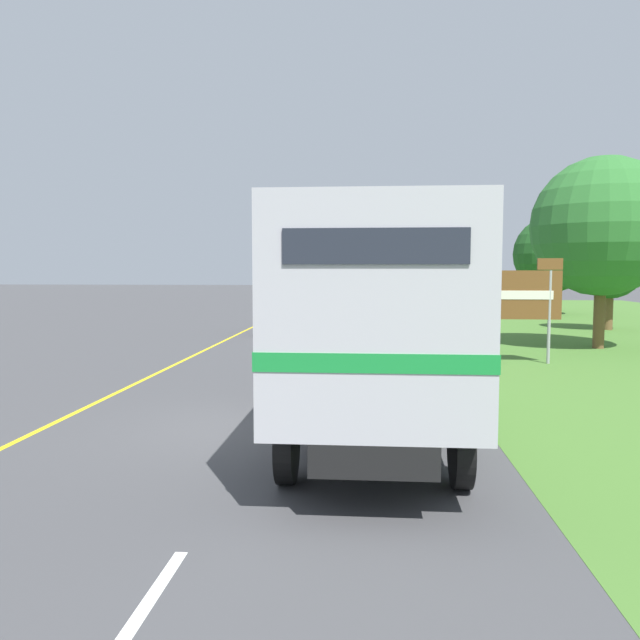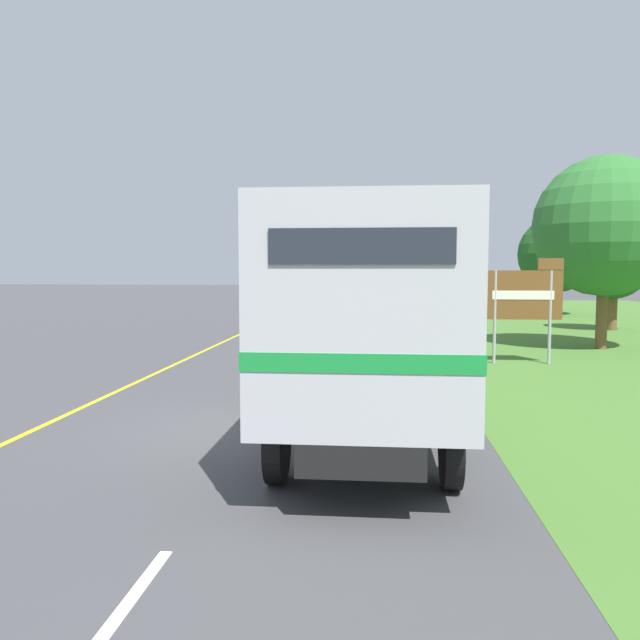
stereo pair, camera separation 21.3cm
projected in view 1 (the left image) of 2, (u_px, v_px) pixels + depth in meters
The scene contains 14 objects.
ground_plane at pixel (265, 428), 10.44m from camera, with size 200.00×200.00×0.00m, color #444447.
edge_line_yellow at pixel (240, 333), 26.23m from camera, with size 0.12×61.47×0.01m, color yellow.
centre_dash_nearest at pixel (128, 632), 4.55m from camera, with size 0.12×2.60×0.01m, color white.
centre_dash_near at pixel (271, 418), 11.11m from camera, with size 0.12×2.60×0.01m, color white.
centre_dash_mid_a at pixel (308, 363), 17.67m from camera, with size 0.12×2.60×0.01m, color white.
centre_dash_mid_b at pixel (325, 338), 24.23m from camera, with size 0.12×2.60×0.01m, color white.
centre_dash_far at pixel (335, 324), 30.78m from camera, with size 0.12×2.60×0.01m, color white.
centre_dash_farthest at pixel (341, 314), 37.34m from camera, with size 0.12×2.60×0.01m, color white.
horse_trailer_truck at pixel (373, 314), 9.87m from camera, with size 2.49×7.89×3.47m.
lead_car_white at pixel (287, 311), 25.98m from camera, with size 1.80×3.85×1.88m.
highway_sign at pixel (524, 297), 17.57m from camera, with size 2.17×0.09×2.98m.
roadside_tree_near at pixel (602, 227), 20.79m from camera, with size 4.65×4.65×6.42m.
roadside_tree_mid at pixel (610, 266), 27.45m from camera, with size 2.97×2.97×4.35m.
roadside_tree_far at pixel (552, 254), 36.99m from camera, with size 4.53×4.53×5.87m.
Camera 1 is at (1.75, -10.15, 2.64)m, focal length 35.00 mm.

